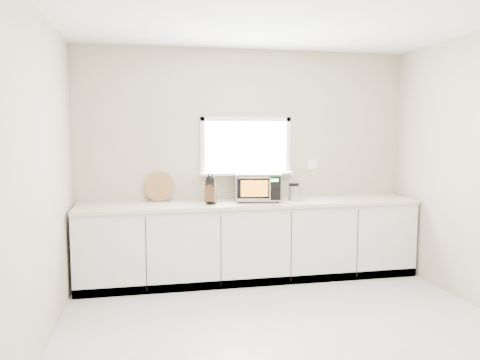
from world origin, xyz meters
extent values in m
plane|color=beige|center=(0.00, 0.00, 0.00)|extent=(4.00, 4.00, 0.00)
cube|color=#BDB396|center=(0.00, 2.00, 1.35)|extent=(4.00, 0.02, 2.70)
cube|color=white|center=(0.00, 1.99, 1.55)|extent=(1.00, 0.02, 0.60)
cube|color=white|center=(0.00, 1.92, 1.23)|extent=(1.12, 0.16, 0.03)
cube|color=white|center=(0.00, 1.97, 1.88)|extent=(1.10, 0.04, 0.05)
cube|color=white|center=(0.00, 1.97, 1.23)|extent=(1.10, 0.04, 0.05)
cube|color=white|center=(-0.53, 1.97, 1.55)|extent=(0.05, 0.04, 0.70)
cube|color=white|center=(0.53, 1.97, 1.55)|extent=(0.05, 0.04, 0.70)
cube|color=white|center=(0.85, 1.99, 1.32)|extent=(0.12, 0.01, 0.12)
cube|color=silver|center=(0.00, 1.70, 0.44)|extent=(3.92, 0.60, 0.88)
cube|color=beige|center=(0.00, 1.69, 0.90)|extent=(3.92, 0.64, 0.04)
cylinder|color=black|center=(-0.14, 1.64, 0.93)|extent=(0.02, 0.02, 0.02)
cylinder|color=black|center=(-0.10, 1.95, 0.93)|extent=(0.02, 0.02, 0.02)
cylinder|color=black|center=(0.29, 1.58, 0.93)|extent=(0.02, 0.02, 0.02)
cylinder|color=black|center=(0.33, 1.89, 0.93)|extent=(0.02, 0.02, 0.02)
cube|color=#A8AAAF|center=(0.09, 1.77, 1.09)|extent=(0.57, 0.46, 0.31)
cube|color=black|center=(0.06, 1.57, 1.09)|extent=(0.49, 0.08, 0.27)
cube|color=orange|center=(0.01, 1.57, 1.09)|extent=(0.30, 0.05, 0.19)
cylinder|color=silver|center=(0.18, 1.52, 1.09)|extent=(0.02, 0.02, 0.24)
cube|color=black|center=(0.24, 1.54, 1.09)|extent=(0.12, 0.02, 0.27)
cube|color=#19FF33|center=(0.24, 1.53, 1.18)|extent=(0.09, 0.02, 0.03)
cube|color=silver|center=(0.09, 1.77, 1.25)|extent=(0.57, 0.46, 0.01)
cube|color=#4B2F1A|center=(-0.47, 1.64, 1.06)|extent=(0.18, 0.26, 0.29)
cube|color=black|center=(-0.52, 1.60, 1.18)|extent=(0.03, 0.05, 0.10)
cube|color=black|center=(-0.49, 1.59, 1.19)|extent=(0.03, 0.05, 0.10)
cube|color=black|center=(-0.46, 1.58, 1.17)|extent=(0.03, 0.05, 0.10)
cube|color=black|center=(-0.51, 1.60, 1.21)|extent=(0.03, 0.05, 0.10)
cube|color=black|center=(-0.47, 1.58, 1.21)|extent=(0.03, 0.05, 0.10)
cylinder|color=olive|center=(-1.04, 1.94, 1.09)|extent=(0.34, 0.08, 0.33)
cylinder|color=#A8AAAF|center=(0.51, 1.68, 1.01)|extent=(0.15, 0.15, 0.18)
cylinder|color=black|center=(0.51, 1.68, 1.12)|extent=(0.15, 0.15, 0.04)
camera|label=1|loc=(-1.18, -3.52, 1.76)|focal=35.00mm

